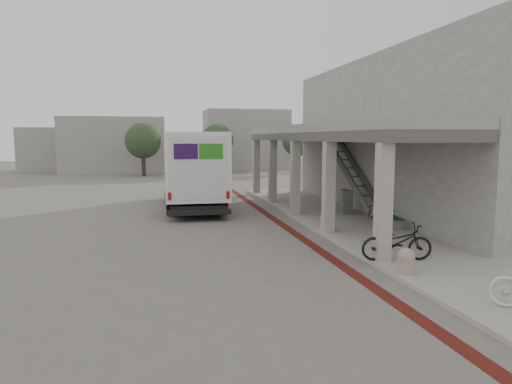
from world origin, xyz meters
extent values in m
plane|color=#655E56|center=(0.00, 0.00, 0.00)|extent=(120.00, 120.00, 0.00)
cube|color=#501610|center=(1.00, 2.00, 0.01)|extent=(0.35, 40.00, 0.01)
cube|color=gray|center=(4.00, 0.00, 0.06)|extent=(4.40, 28.00, 0.12)
cube|color=gray|center=(7.35, 4.50, 3.50)|extent=(4.30, 17.00, 7.00)
cube|color=#504D4B|center=(3.60, 4.50, 3.50)|extent=(3.40, 16.90, 0.35)
cube|color=gray|center=(3.60, 4.50, 3.85)|extent=(3.40, 16.90, 0.35)
cube|color=gray|center=(-8.00, 34.00, 2.75)|extent=(10.00, 6.00, 5.50)
cube|color=gray|center=(-1.00, 38.00, 2.00)|extent=(8.00, 6.00, 4.00)
cube|color=gray|center=(6.00, 36.00, 3.25)|extent=(9.00, 6.00, 6.50)
cube|color=gray|center=(-14.00, 37.00, 2.25)|extent=(7.00, 5.00, 4.50)
cylinder|color=#38281C|center=(-5.00, 28.00, 1.20)|extent=(0.36, 0.36, 2.40)
sphere|color=#253B22|center=(-5.00, 28.00, 3.20)|extent=(3.20, 3.20, 3.20)
cylinder|color=#38281C|center=(2.00, 30.00, 1.20)|extent=(0.36, 0.36, 2.40)
sphere|color=#253B22|center=(2.00, 30.00, 3.20)|extent=(3.20, 3.20, 3.20)
cylinder|color=#38281C|center=(10.00, 29.00, 1.20)|extent=(0.36, 0.36, 2.40)
sphere|color=#253B22|center=(10.00, 29.00, 3.20)|extent=(3.20, 3.20, 3.20)
cube|color=black|center=(-2.03, 8.10, 0.46)|extent=(2.65, 8.05, 0.34)
cube|color=white|center=(-2.07, 7.07, 2.22)|extent=(2.93, 6.01, 2.96)
cube|color=white|center=(-1.94, 11.00, 2.05)|extent=(2.80, 2.25, 2.62)
cube|color=white|center=(-1.90, 12.20, 1.08)|extent=(2.53, 0.77, 0.91)
cube|color=black|center=(-1.91, 11.92, 2.68)|extent=(2.52, 0.64, 1.20)
cube|color=black|center=(-2.17, 4.00, 0.40)|extent=(2.63, 0.37, 0.21)
cube|color=#2B1049|center=(-3.41, 7.92, 2.74)|extent=(0.08, 1.60, 0.85)
cube|color=#29801C|center=(-3.47, 6.21, 2.74)|extent=(0.08, 1.60, 0.85)
cube|color=#2B1049|center=(-2.68, 4.10, 2.91)|extent=(0.97, 0.07, 0.63)
cube|color=#29801C|center=(-1.65, 4.06, 2.91)|extent=(0.97, 0.07, 0.63)
cylinder|color=black|center=(-3.13, 11.10, 0.51)|extent=(0.35, 1.04, 1.03)
cylinder|color=black|center=(-0.74, 11.02, 0.51)|extent=(0.35, 1.04, 1.03)
cylinder|color=black|center=(-3.30, 5.86, 0.51)|extent=(0.35, 1.04, 1.03)
cylinder|color=black|center=(-0.91, 5.78, 0.51)|extent=(0.35, 1.04, 1.03)
cube|color=slate|center=(4.67, 0.18, 0.31)|extent=(0.38, 0.12, 0.37)
cube|color=slate|center=(4.84, 1.64, 0.31)|extent=(0.38, 0.12, 0.37)
cube|color=#133926|center=(4.62, 0.93, 0.51)|extent=(0.30, 1.76, 0.04)
cube|color=#133926|center=(4.76, 0.91, 0.51)|extent=(0.30, 1.76, 0.04)
cube|color=#133926|center=(4.89, 0.89, 0.51)|extent=(0.30, 1.76, 0.04)
cylinder|color=gray|center=(2.10, -4.74, 0.33)|extent=(0.43, 0.43, 0.43)
sphere|color=gray|center=(2.10, -4.74, 0.55)|extent=(0.43, 0.43, 0.43)
cylinder|color=tan|center=(2.10, 0.77, 0.32)|extent=(0.40, 0.40, 0.40)
sphere|color=tan|center=(2.10, 0.77, 0.52)|extent=(0.40, 0.40, 0.40)
cube|color=slate|center=(4.30, 4.04, 0.64)|extent=(0.52, 0.66, 1.04)
imported|color=black|center=(2.50, -3.57, 0.63)|extent=(2.02, 1.00, 1.02)
camera|label=1|loc=(-3.85, -14.64, 3.45)|focal=32.00mm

